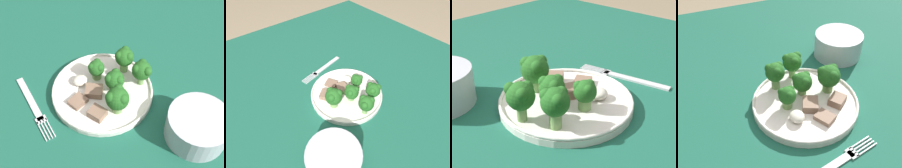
% 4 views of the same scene
% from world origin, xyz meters
% --- Properties ---
extents(table, '(1.21, 1.18, 0.75)m').
position_xyz_m(table, '(0.00, 0.00, 0.67)').
color(table, '#195642').
rests_on(table, ground_plane).
extents(dinner_plate, '(0.24, 0.24, 0.02)m').
position_xyz_m(dinner_plate, '(-0.01, -0.02, 0.76)').
color(dinner_plate, white).
rests_on(dinner_plate, table).
extents(fork, '(0.05, 0.19, 0.00)m').
position_xyz_m(fork, '(0.15, -0.04, 0.76)').
color(fork, silver).
rests_on(fork, table).
extents(cream_bowl, '(0.13, 0.13, 0.07)m').
position_xyz_m(cream_bowl, '(-0.16, 0.15, 0.79)').
color(cream_bowl, '#B7BCC6').
rests_on(cream_bowl, table).
extents(broccoli_floret_near_rim_left, '(0.05, 0.05, 0.07)m').
position_xyz_m(broccoli_floret_near_rim_left, '(-0.02, 0.04, 0.81)').
color(broccoli_floret_near_rim_left, '#709E56').
rests_on(broccoli_floret_near_rim_left, dinner_plate).
extents(broccoli_floret_center_left, '(0.05, 0.04, 0.07)m').
position_xyz_m(broccoli_floret_center_left, '(-0.08, -0.07, 0.81)').
color(broccoli_floret_center_left, '#709E56').
rests_on(broccoli_floret_center_left, dinner_plate).
extents(broccoli_floret_back_left, '(0.04, 0.04, 0.05)m').
position_xyz_m(broccoli_floret_back_left, '(-0.01, -0.07, 0.80)').
color(broccoli_floret_back_left, '#709E56').
rests_on(broccoli_floret_back_left, dinner_plate).
extents(broccoli_floret_front_left, '(0.05, 0.04, 0.06)m').
position_xyz_m(broccoli_floret_front_left, '(-0.04, -0.02, 0.80)').
color(broccoli_floret_front_left, '#709E56').
rests_on(broccoli_floret_front_left, dinner_plate).
extents(broccoli_floret_center_back, '(0.05, 0.05, 0.07)m').
position_xyz_m(broccoli_floret_center_back, '(-0.10, -0.02, 0.81)').
color(broccoli_floret_center_back, '#709E56').
rests_on(broccoli_floret_center_back, dinner_plate).
extents(meat_slice_front_slice, '(0.05, 0.05, 0.02)m').
position_xyz_m(meat_slice_front_slice, '(0.01, -0.02, 0.77)').
color(meat_slice_front_slice, '#846651').
rests_on(meat_slice_front_slice, dinner_plate).
extents(meat_slice_middle_slice, '(0.05, 0.05, 0.01)m').
position_xyz_m(meat_slice_middle_slice, '(0.05, -0.01, 0.77)').
color(meat_slice_middle_slice, '#846651').
rests_on(meat_slice_middle_slice, dinner_plate).
extents(meat_slice_rear_slice, '(0.05, 0.05, 0.02)m').
position_xyz_m(meat_slice_rear_slice, '(0.02, 0.04, 0.77)').
color(meat_slice_rear_slice, '#846651').
rests_on(meat_slice_rear_slice, dinner_plate).
extents(sauce_dollop, '(0.03, 0.03, 0.02)m').
position_xyz_m(sauce_dollop, '(0.03, -0.06, 0.78)').
color(sauce_dollop, silver).
rests_on(sauce_dollop, dinner_plate).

